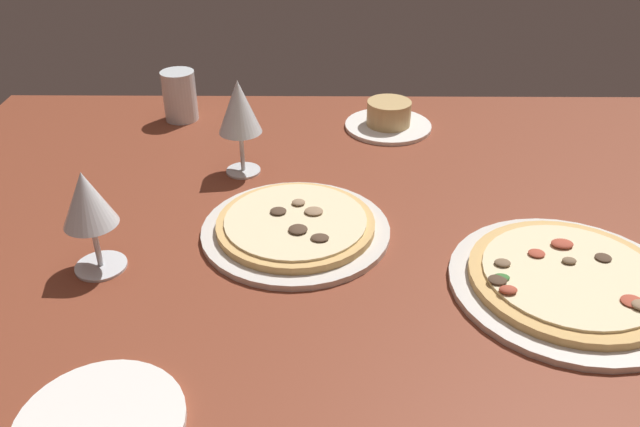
% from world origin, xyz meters
% --- Properties ---
extents(dining_table, '(1.50, 1.10, 0.04)m').
position_xyz_m(dining_table, '(0.00, 0.00, 0.02)').
color(dining_table, brown).
rests_on(dining_table, ground).
extents(pizza_main, '(0.29, 0.29, 0.03)m').
position_xyz_m(pizza_main, '(-0.07, -0.02, 0.05)').
color(pizza_main, silver).
rests_on(pizza_main, dining_table).
extents(pizza_side, '(0.32, 0.32, 0.03)m').
position_xyz_m(pizza_side, '(0.30, -0.15, 0.05)').
color(pizza_side, silver).
rests_on(pizza_side, dining_table).
extents(ramekin_on_saucer, '(0.18, 0.18, 0.06)m').
position_xyz_m(ramekin_on_saucer, '(0.10, 0.38, 0.06)').
color(ramekin_on_saucer, white).
rests_on(ramekin_on_saucer, dining_table).
extents(wine_glass_far, '(0.08, 0.08, 0.17)m').
position_xyz_m(wine_glass_far, '(-0.18, 0.18, 0.16)').
color(wine_glass_far, silver).
rests_on(wine_glass_far, dining_table).
extents(wine_glass_near, '(0.07, 0.07, 0.15)m').
position_xyz_m(wine_glass_near, '(-0.34, -0.11, 0.15)').
color(wine_glass_near, silver).
rests_on(wine_glass_near, dining_table).
extents(water_glass, '(0.07, 0.07, 0.10)m').
position_xyz_m(water_glass, '(-0.33, 0.42, 0.08)').
color(water_glass, silver).
rests_on(water_glass, dining_table).
extents(side_plate, '(0.18, 0.18, 0.01)m').
position_xyz_m(side_plate, '(-0.26, -0.39, 0.04)').
color(side_plate, white).
rests_on(side_plate, dining_table).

